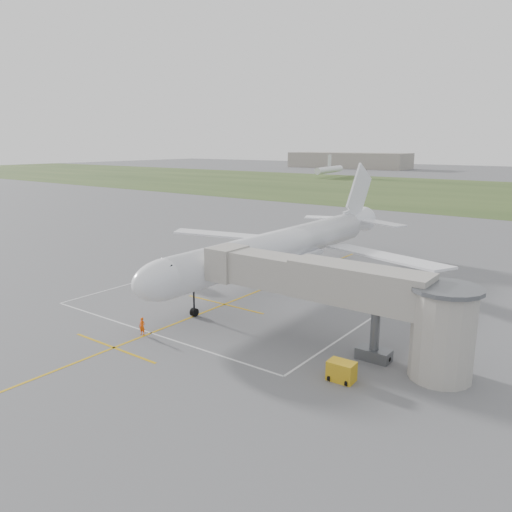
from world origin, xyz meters
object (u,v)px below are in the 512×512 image
Objects in this scene: jet_bridge at (349,296)px; gpu_unit at (341,371)px; airliner at (282,246)px; ramp_worker_nose at (142,326)px; ramp_worker_wing at (233,264)px; baggage_cart at (176,275)px.

jet_bridge is 6.41m from gpu_unit.
ramp_worker_nose is (-0.28, -21.47, -3.61)m from airliner.
airliner is 8.84m from ramp_worker_wing.
gpu_unit is 1.14× the size of ramp_worker_wing.
gpu_unit is at bearing 3.49° from baggage_cart.
ramp_worker_wing reaches higher than ramp_worker_nose.
ramp_worker_wing is at bearing 141.08° from gpu_unit.
baggage_cart is 2.08× the size of ramp_worker_nose.
airliner is at bearing 75.44° from ramp_worker_nose.
airliner is at bearing 137.81° from jet_bridge.
ramp_worker_nose is 0.93× the size of ramp_worker_wing.
ramp_worker_nose is at bearing -29.85° from baggage_cart.
gpu_unit is at bearing -67.88° from jet_bridge.
airliner is 21.77m from ramp_worker_nose.
baggage_cart is at bearing 166.42° from jet_bridge.
airliner reaches higher than ramp_worker_nose.
airliner reaches higher than ramp_worker_wing.
ramp_worker_wing is (-23.79, 14.90, -3.90)m from jet_bridge.
airliner is 24.27× the size of gpu_unit.
ramp_worker_nose is (9.41, -13.36, -0.22)m from baggage_cart.
baggage_cart is (-25.41, 6.14, -3.74)m from jet_bridge.
jet_bridge reaches higher than ramp_worker_wing.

